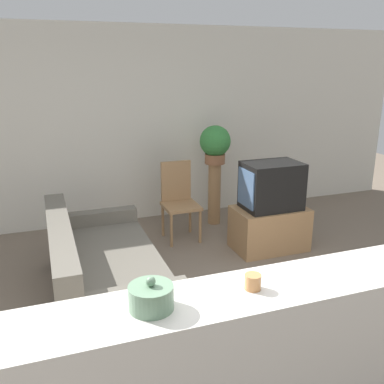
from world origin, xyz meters
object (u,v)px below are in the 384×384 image
at_px(couch, 102,274).
at_px(decorative_bowl, 151,297).
at_px(wooden_chair, 179,197).
at_px(television, 271,186).
at_px(potted_plant, 215,143).

relative_size(couch, decorative_bowl, 9.06).
relative_size(couch, wooden_chair, 2.01).
bearing_deg(television, couch, -165.79).
bearing_deg(couch, wooden_chair, 46.74).
bearing_deg(decorative_bowl, wooden_chair, 69.70).
xyz_separation_m(television, wooden_chair, (-0.92, 0.72, -0.26)).
relative_size(couch, potted_plant, 3.83).
height_order(wooden_chair, decorative_bowl, decorative_bowl).
distance_m(couch, television, 2.22).
bearing_deg(television, potted_plant, 105.50).
bearing_deg(decorative_bowl, potted_plant, 62.73).
relative_size(wooden_chair, potted_plant, 1.90).
bearing_deg(potted_plant, wooden_chair, -153.23).
bearing_deg(couch, decorative_bowl, -90.08).
distance_m(couch, decorative_bowl, 2.12).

